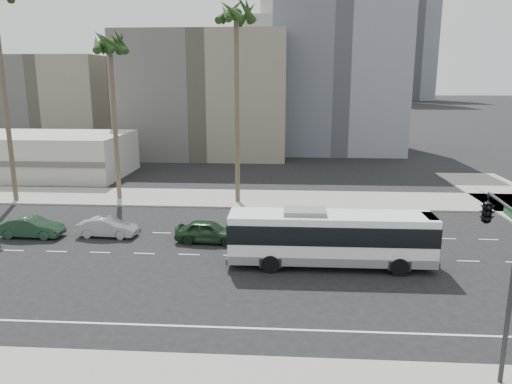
# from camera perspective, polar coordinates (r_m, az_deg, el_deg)

# --- Properties ---
(ground) EXTENTS (700.00, 700.00, 0.00)m
(ground) POSITION_cam_1_polar(r_m,az_deg,el_deg) (32.08, 2.80, -7.58)
(ground) COLOR black
(ground) RESTS_ON ground
(sidewalk_north) EXTENTS (120.00, 7.00, 0.15)m
(sidewalk_north) POSITION_cam_1_polar(r_m,az_deg,el_deg) (46.89, 3.15, -0.84)
(sidewalk_north) COLOR gray
(sidewalk_north) RESTS_ON ground
(commercial_low) EXTENTS (22.00, 12.16, 5.00)m
(commercial_low) POSITION_cam_1_polar(r_m,az_deg,el_deg) (64.35, -24.54, 3.99)
(commercial_low) COLOR #B8B5A8
(commercial_low) RESTS_ON ground
(midrise_beige_west) EXTENTS (24.00, 18.00, 18.00)m
(midrise_beige_west) POSITION_cam_1_polar(r_m,az_deg,el_deg) (76.09, -5.73, 11.22)
(midrise_beige_west) COLOR #615E58
(midrise_beige_west) RESTS_ON ground
(midrise_gray_center) EXTENTS (20.00, 20.00, 26.00)m
(midrise_gray_center) POSITION_cam_1_polar(r_m,az_deg,el_deg) (82.40, 9.33, 14.03)
(midrise_gray_center) COLOR slate
(midrise_gray_center) RESTS_ON ground
(midrise_beige_far) EXTENTS (18.00, 16.00, 15.00)m
(midrise_beige_far) POSITION_cam_1_polar(r_m,az_deg,el_deg) (88.86, -22.17, 9.62)
(midrise_beige_far) COLOR #615E58
(midrise_beige_far) RESTS_ON ground
(civic_tower) EXTENTS (42.00, 42.00, 129.00)m
(civic_tower) POSITION_cam_1_polar(r_m,az_deg,el_deg) (281.40, 3.45, 18.58)
(civic_tower) COLOR #BCB9B2
(civic_tower) RESTS_ON ground
(highrise_right) EXTENTS (26.00, 26.00, 70.00)m
(highrise_right) POSITION_cam_1_polar(r_m,az_deg,el_deg) (264.89, 14.14, 17.75)
(highrise_right) COLOR #585D67
(highrise_right) RESTS_ON ground
(highrise_far) EXTENTS (22.00, 22.00, 60.00)m
(highrise_far) POSITION_cam_1_polar(r_m,az_deg,el_deg) (298.85, 17.95, 15.97)
(highrise_far) COLOR #585D67
(highrise_far) RESTS_ON ground
(city_bus) EXTENTS (12.48, 3.06, 3.58)m
(city_bus) POSITION_cam_1_polar(r_m,az_deg,el_deg) (30.31, 8.71, -5.19)
(city_bus) COLOR white
(city_bus) RESTS_ON ground
(car_a) EXTENTS (2.18, 4.76, 1.58)m
(car_a) POSITION_cam_1_polar(r_m,az_deg,el_deg) (34.77, -5.61, -4.60)
(car_a) COLOR #1E3A20
(car_a) RESTS_ON ground
(car_b) EXTENTS (1.70, 4.34, 1.41)m
(car_b) POSITION_cam_1_polar(r_m,az_deg,el_deg) (37.48, -16.99, -3.96)
(car_b) COLOR #9A9DA2
(car_b) RESTS_ON ground
(car_c) EXTENTS (1.74, 4.63, 1.51)m
(car_c) POSITION_cam_1_polar(r_m,az_deg,el_deg) (39.31, -24.79, -3.75)
(car_c) COLOR #203D29
(car_c) RESTS_ON ground
(traffic_signal) EXTENTS (3.12, 4.14, 6.74)m
(traffic_signal) POSITION_cam_1_polar(r_m,az_deg,el_deg) (22.45, 25.63, -2.86)
(traffic_signal) COLOR #262628
(traffic_signal) RESTS_ON ground
(palm_near) EXTENTS (5.38, 5.38, 18.11)m
(palm_near) POSITION_cam_1_polar(r_m,az_deg,el_deg) (44.69, -2.34, 19.59)
(palm_near) COLOR brown
(palm_near) RESTS_ON ground
(palm_mid) EXTENTS (5.03, 5.03, 15.54)m
(palm_mid) POSITION_cam_1_polar(r_m,az_deg,el_deg) (47.65, -16.71, 15.74)
(palm_mid) COLOR brown
(palm_mid) RESTS_ON ground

